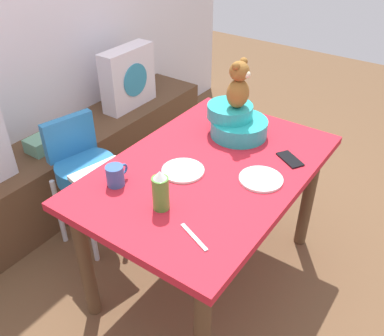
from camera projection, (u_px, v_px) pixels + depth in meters
ground_plane at (206, 272)px, 2.40m from camera, size 8.00×8.00×0.00m
window_bench at (63, 172)px, 2.83m from camera, size 2.60×0.44×0.46m
pillow_floral_right at (128, 78)px, 3.03m from camera, size 0.44×0.15×0.44m
book_stack at (43, 143)px, 2.61m from camera, size 0.20×0.14×0.09m
dining_table at (209, 184)px, 2.04m from camera, size 1.28×0.85×0.74m
highchair at (85, 168)px, 2.35m from camera, size 0.39×0.50×0.79m
infant_seat_teal at (236, 122)px, 2.19m from camera, size 0.30×0.33×0.16m
teddy_bear at (238, 85)px, 2.08m from camera, size 0.13×0.12×0.25m
ketchup_bottle at (161, 191)px, 1.68m from camera, size 0.07×0.07×0.18m
coffee_mug at (116, 175)px, 1.84m from camera, size 0.12×0.08×0.09m
dinner_plate_near at (183, 171)px, 1.94m from camera, size 0.20×0.20×0.01m
dinner_plate_far at (261, 179)px, 1.88m from camera, size 0.20×0.20×0.01m
cell_phone at (290, 159)px, 2.02m from camera, size 0.14×0.16×0.01m
table_fork at (194, 237)px, 1.58m from camera, size 0.08×0.16×0.01m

